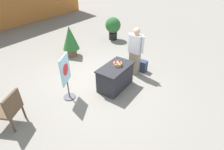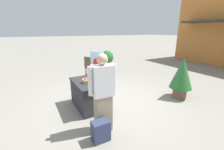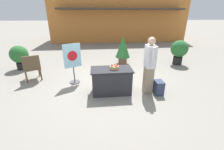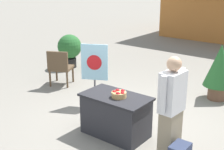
{
  "view_description": "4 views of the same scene",
  "coord_description": "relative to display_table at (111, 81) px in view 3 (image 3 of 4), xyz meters",
  "views": [
    {
      "loc": [
        -3.81,
        -3.11,
        3.44
      ],
      "look_at": [
        -0.24,
        -0.67,
        0.67
      ],
      "focal_mm": 28.0,
      "sensor_mm": 36.0,
      "label": 1
    },
    {
      "loc": [
        3.8,
        -1.87,
        2.1
      ],
      "look_at": [
        -0.05,
        0.29,
        0.8
      ],
      "focal_mm": 24.0,
      "sensor_mm": 36.0,
      "label": 2
    },
    {
      "loc": [
        -0.35,
        -4.73,
        2.27
      ],
      "look_at": [
        0.12,
        -0.4,
        0.5
      ],
      "focal_mm": 24.0,
      "sensor_mm": 36.0,
      "label": 3
    },
    {
      "loc": [
        3.2,
        -4.67,
        2.85
      ],
      "look_at": [
        -0.19,
        -0.32,
        1.04
      ],
      "focal_mm": 50.0,
      "sensor_mm": 36.0,
      "label": 4
    }
  ],
  "objects": [
    {
      "name": "ground_plane",
      "position": [
        -0.09,
        0.57,
        -0.39
      ],
      "size": [
        120.0,
        120.0,
        0.0
      ],
      "primitive_type": "plane",
      "color": "gray"
    },
    {
      "name": "poster_board",
      "position": [
        -1.23,
        0.84,
        0.38
      ],
      "size": [
        0.55,
        0.36,
        1.38
      ],
      "rotation": [
        0.0,
        0.0,
        -1.1
      ],
      "color": "#4C4C51",
      "rests_on": "ground_plane"
    },
    {
      "name": "backpack",
      "position": [
        1.41,
        -0.27,
        -0.18
      ],
      "size": [
        0.24,
        0.34,
        0.42
      ],
      "color": "#2D3856",
      "rests_on": "ground_plane"
    },
    {
      "name": "person_visitor",
      "position": [
        1.13,
        -0.07,
        0.48
      ],
      "size": [
        0.29,
        0.61,
        1.69
      ],
      "rotation": [
        0.0,
        0.0,
        3.08
      ],
      "color": "gray",
      "rests_on": "ground_plane"
    },
    {
      "name": "patio_chair",
      "position": [
        -2.75,
        1.2,
        0.15
      ],
      "size": [
        0.74,
        0.74,
        0.96
      ],
      "rotation": [
        0.0,
        0.0,
        2.04
      ],
      "color": "brown",
      "rests_on": "ground_plane"
    },
    {
      "name": "display_table",
      "position": [
        0.0,
        0.0,
        0.0
      ],
      "size": [
        1.23,
        0.7,
        0.77
      ],
      "color": "#2D2D33",
      "rests_on": "ground_plane"
    },
    {
      "name": "potted_plant_far_left",
      "position": [
        0.85,
        2.83,
        0.37
      ],
      "size": [
        0.69,
        0.69,
        1.32
      ],
      "color": "brown",
      "rests_on": "ground_plane"
    },
    {
      "name": "storefront_building",
      "position": [
        1.7,
        10.76,
        1.76
      ],
      "size": [
        11.64,
        4.88,
        4.29
      ],
      "color": "#C67533",
      "rests_on": "ground_plane"
    },
    {
      "name": "potted_plant_far_right",
      "position": [
        -3.75,
        2.55,
        0.23
      ],
      "size": [
        0.74,
        0.74,
        1.04
      ],
      "color": "black",
      "rests_on": "ground_plane"
    },
    {
      "name": "apple_basket",
      "position": [
        0.09,
        -0.02,
        0.44
      ],
      "size": [
        0.26,
        0.26,
        0.13
      ],
      "color": "tan",
      "rests_on": "display_table"
    },
    {
      "name": "potted_plant_near_left",
      "position": [
        3.48,
        2.46,
        0.31
      ],
      "size": [
        0.78,
        0.78,
        1.16
      ],
      "color": "black",
      "rests_on": "ground_plane"
    }
  ]
}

